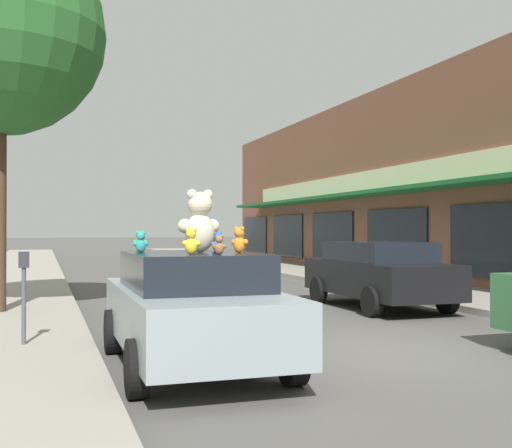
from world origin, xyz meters
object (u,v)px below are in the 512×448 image
Objects in this scene: teddy_bear_giant at (200,222)px; teddy_bear_yellow at (191,242)px; parked_car_far_center at (378,272)px; plush_art_car at (192,307)px; teddy_bear_green at (140,241)px; teddy_bear_teal at (141,242)px; teddy_bear_black at (216,241)px; teddy_bear_brown at (219,245)px; teddy_bear_orange at (239,240)px; teddy_bear_blue at (218,243)px; parking_meter at (24,285)px.

teddy_bear_yellow is at bearing 53.56° from teddy_bear_giant.
plush_art_car is at bearing -138.30° from parked_car_far_center.
teddy_bear_green reaches higher than teddy_bear_teal.
teddy_bear_black is (0.64, 1.29, -0.02)m from teddy_bear_yellow.
teddy_bear_teal is (-0.75, 0.93, 0.02)m from teddy_bear_brown.
parked_car_far_center is at bearing -112.25° from teddy_bear_brown.
teddy_bear_orange is at bearing -133.31° from parked_car_far_center.
teddy_bear_yellow is at bearing -103.69° from plush_art_car.
parked_car_far_center is (5.70, 3.68, -0.78)m from teddy_bear_green.
teddy_bear_green reaches higher than teddy_bear_black.
teddy_bear_blue is 0.21× the size of parking_meter.
teddy_bear_yellow is 0.72m from teddy_bear_orange.
teddy_bear_yellow is 0.95× the size of teddy_bear_orange.
teddy_bear_giant is at bearing 27.18° from plush_art_car.
teddy_bear_giant reaches higher than teddy_bear_black.
teddy_bear_teal is (-0.45, 0.82, -0.02)m from teddy_bear_yellow.
teddy_bear_black is at bearing -152.27° from teddy_bear_teal.
teddy_bear_green reaches higher than parked_car_far_center.
teddy_bear_green is (-0.62, 0.89, -0.25)m from teddy_bear_giant.
teddy_bear_green is 1.23× the size of teddy_bear_brown.
teddy_bear_teal is at bearing 24.89° from teddy_bear_orange.
teddy_bear_orange is at bearing 119.21° from teddy_bear_giant.
teddy_bear_blue is (-0.22, -0.89, 0.00)m from teddy_bear_black.
parking_meter is (-2.15, 2.29, -0.59)m from teddy_bear_brown.
parked_car_far_center is (4.69, 4.97, -0.80)m from teddy_bear_orange.
plush_art_car is at bearing 166.75° from teddy_bear_teal.
teddy_bear_orange is 0.27m from teddy_bear_blue.
teddy_bear_teal is 0.97m from teddy_bear_blue.
teddy_bear_orange reaches higher than teddy_bear_black.
parking_meter is at bearing -1.98° from teddy_bear_green.
teddy_bear_black is 0.98× the size of teddy_bear_blue.
teddy_bear_green is at bearing -147.15° from parked_car_far_center.
parked_car_far_center reaches higher than parking_meter.
teddy_bear_black is at bearing 54.44° from plush_art_car.
teddy_bear_black reaches higher than plush_art_car.
teddy_bear_yellow is 1.17× the size of teddy_bear_teal.
teddy_bear_blue reaches higher than parking_meter.
parking_meter is (-2.51, 1.90, -0.63)m from teddy_bear_orange.
plush_art_car is 1.02m from teddy_bear_teal.
teddy_bear_blue reaches higher than teddy_bear_black.
teddy_bear_giant is 2.44× the size of teddy_bear_orange.
teddy_bear_black is 0.80× the size of teddy_bear_orange.
teddy_bear_orange is 1.24m from teddy_bear_teal.
teddy_bear_brown is (0.30, -0.11, -0.04)m from teddy_bear_yellow.
teddy_bear_yellow is at bearing 123.22° from teddy_bear_teal.
teddy_bear_brown is (0.04, -0.79, -0.27)m from teddy_bear_giant.
parking_meter is at bearing 142.62° from plush_art_car.
teddy_bear_teal is 2.04m from parking_meter.
teddy_bear_orange is 0.08× the size of parked_car_far_center.
parking_meter is (-1.50, 0.61, -0.61)m from teddy_bear_green.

